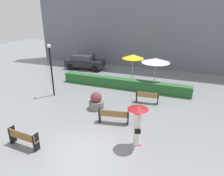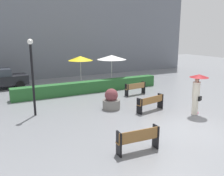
% 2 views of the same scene
% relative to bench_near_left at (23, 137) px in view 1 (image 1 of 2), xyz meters
% --- Properties ---
extents(ground_plane, '(60.00, 60.00, 0.00)m').
position_rel_bench_near_left_xyz_m(ground_plane, '(2.81, 0.82, -0.52)').
color(ground_plane, gray).
extents(bench_near_left, '(1.66, 0.45, 0.89)m').
position_rel_bench_near_left_xyz_m(bench_near_left, '(0.00, 0.00, 0.00)').
color(bench_near_left, olive).
rests_on(bench_near_left, ground).
extents(bench_mid_center, '(1.82, 0.69, 0.85)m').
position_rel_bench_near_left_xyz_m(bench_mid_center, '(3.26, 3.63, -0.01)').
color(bench_mid_center, olive).
rests_on(bench_mid_center, ground).
extents(bench_back_row, '(1.63, 0.49, 0.85)m').
position_rel_bench_near_left_xyz_m(bench_back_row, '(4.50, 7.04, -0.01)').
color(bench_back_row, '#9E7242').
rests_on(bench_back_row, ground).
extents(pedestrian_with_umbrella, '(0.96, 0.96, 2.15)m').
position_rel_bench_near_left_xyz_m(pedestrian_with_umbrella, '(5.02, 2.07, 0.86)').
color(pedestrian_with_umbrella, silver).
rests_on(pedestrian_with_umbrella, ground).
extents(planter_pot, '(0.99, 0.99, 1.18)m').
position_rel_bench_near_left_xyz_m(planter_pot, '(1.52, 4.98, -0.02)').
color(planter_pot, slate).
rests_on(planter_pot, ground).
extents(lamp_post, '(0.28, 0.28, 3.93)m').
position_rel_bench_near_left_xyz_m(lamp_post, '(-2.51, 5.87, 1.89)').
color(lamp_post, black).
rests_on(lamp_post, ground).
extents(patio_umbrella_yellow, '(1.95, 1.95, 2.44)m').
position_rel_bench_near_left_xyz_m(patio_umbrella_yellow, '(2.17, 11.47, 1.74)').
color(patio_umbrella_yellow, silver).
rests_on(patio_umbrella_yellow, ground).
extents(patio_umbrella_white, '(2.32, 2.32, 2.51)m').
position_rel_bench_near_left_xyz_m(patio_umbrella_white, '(4.38, 10.37, 1.81)').
color(patio_umbrella_white, silver).
rests_on(patio_umbrella_white, ground).
extents(hedge_strip, '(10.90, 0.70, 0.83)m').
position_rel_bench_near_left_xyz_m(hedge_strip, '(2.04, 9.22, -0.11)').
color(hedge_strip, '#28602D').
rests_on(hedge_strip, ground).
extents(building_facade, '(28.00, 1.20, 11.55)m').
position_rel_bench_near_left_xyz_m(building_facade, '(2.81, 16.82, 5.25)').
color(building_facade, slate).
rests_on(building_facade, ground).
extents(parked_car, '(4.31, 2.21, 1.57)m').
position_rel_bench_near_left_xyz_m(parked_car, '(-3.86, 13.43, 0.29)').
color(parked_car, black).
rests_on(parked_car, ground).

